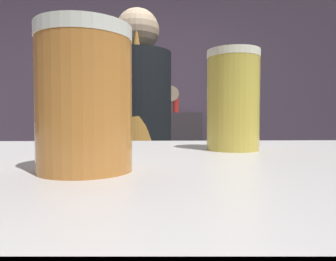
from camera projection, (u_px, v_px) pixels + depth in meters
The scene contains 11 objects.
wall_back at pixel (137, 99), 3.57m from camera, with size 5.20×0.10×2.70m, color #4E3F51.
prep_counter at pixel (174, 216), 2.01m from camera, with size 2.10×0.60×0.93m, color #53342D.
back_shelf at pixel (161, 166), 3.34m from camera, with size 0.88×0.36×1.18m, color #3C363B.
bartender at pixel (138, 148), 1.52m from camera, with size 0.43×0.51×1.67m.
knife_block at pixel (241, 130), 2.01m from camera, with size 0.10×0.08×0.29m.
mixing_bowl at pixel (92, 142), 2.01m from camera, with size 0.21×0.21×0.06m, color #CF5234.
chefs_knife at pixel (185, 146), 1.94m from camera, with size 0.24×0.03×0.01m, color silver.
pint_glass_near at pixel (233, 101), 0.43m from camera, with size 0.08×0.08×0.14m.
pint_glass_far at pixel (85, 100), 0.26m from camera, with size 0.08×0.08×0.12m.
bottle_soy at pixel (134, 106), 3.37m from camera, with size 0.07×0.07×0.21m.
bottle_hot_sauce at pixel (176, 105), 3.37m from camera, with size 0.07×0.07×0.23m.
Camera 1 is at (0.23, -1.40, 1.12)m, focal length 32.03 mm.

